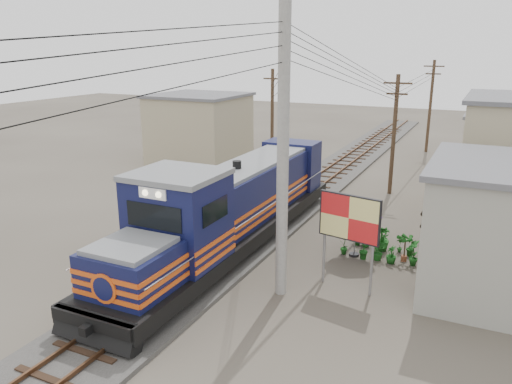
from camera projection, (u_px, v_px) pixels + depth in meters
The scene contains 15 objects.
ground at pixel (204, 269), 19.73m from camera, with size 120.00×120.00×0.00m, color #473F35.
ballast at pixel (295, 200), 28.38m from camera, with size 3.60×70.00×0.16m, color #595651.
track at pixel (296, 197), 28.33m from camera, with size 1.15×70.00×0.12m.
locomotive at pixel (231, 210), 21.19m from camera, with size 3.10×16.89×4.19m.
utility_pole_main at pixel (283, 156), 16.46m from camera, with size 0.40×0.40×10.00m.
wooden_pole_mid at pixel (394, 133), 28.98m from camera, with size 1.60×0.24×7.00m.
wooden_pole_far at pixel (430, 105), 40.93m from camera, with size 1.60×0.24×7.50m.
wooden_pole_left at pixel (272, 115), 36.38m from camera, with size 1.60×0.24×7.00m.
power_lines at pixel (285, 66), 25.05m from camera, with size 9.65×19.00×3.30m.
shophouse_back at pixel (512, 145), 33.67m from camera, with size 6.30×6.30×4.20m.
shophouse_left at pixel (200, 129), 37.01m from camera, with size 6.30×6.30×5.20m.
billboard at pixel (349, 220), 17.45m from camera, with size 2.27×0.55×3.54m.
market_umbrella at pixel (357, 209), 20.43m from camera, with size 2.38×2.38×2.33m.
vendor at pixel (427, 221), 22.45m from camera, with size 0.67×0.44×1.83m, color black.
plant_nursery at pixel (374, 238), 21.68m from camera, with size 3.56×3.14×1.09m.
Camera 1 is at (9.65, -15.45, 8.42)m, focal length 35.00 mm.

